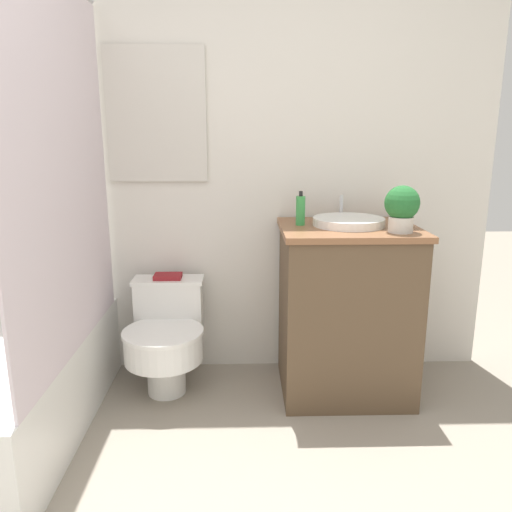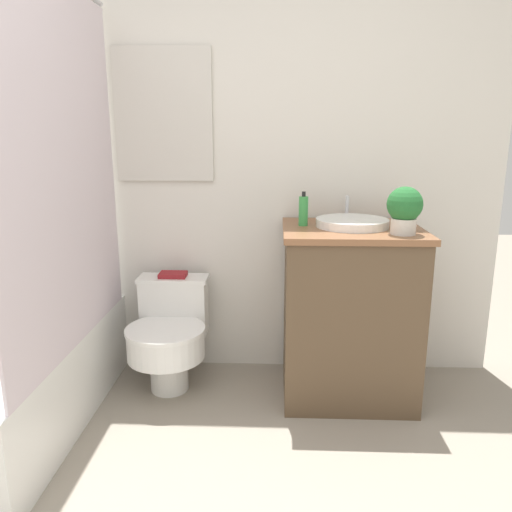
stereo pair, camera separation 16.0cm
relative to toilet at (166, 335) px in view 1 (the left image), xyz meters
The scene contains 8 objects.
wall_back 1.01m from the toilet, 62.54° to the left, with size 3.25×0.07×2.50m.
shower_area 0.74m from the toilet, 147.15° to the right, with size 0.65×1.35×1.98m.
toilet is the anchor object (origin of this frame).
vanity 0.95m from the toilet, ahead, with size 0.68×0.58×0.89m.
sink 1.12m from the toilet, ahead, with size 0.36×0.39×0.13m.
soap_bottle 0.96m from the toilet, ahead, with size 0.05×0.05×0.17m.
potted_plant 1.36m from the toilet, ahead, with size 0.16×0.16×0.22m.
book_on_tank 0.32m from the toilet, 90.00° to the left, with size 0.15×0.10×0.02m.
Camera 1 is at (0.25, -0.81, 1.34)m, focal length 35.00 mm.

